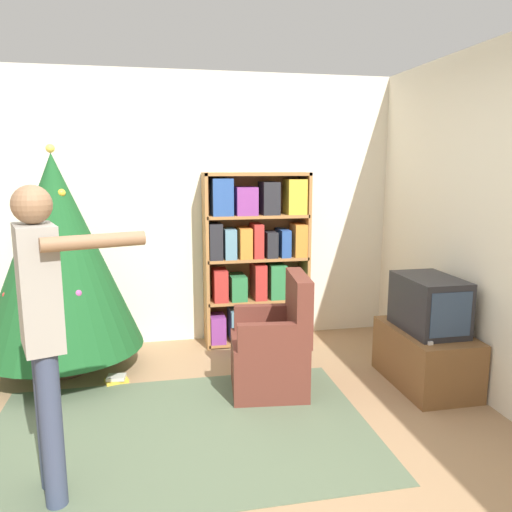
# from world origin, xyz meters

# --- Properties ---
(ground_plane) EXTENTS (14.00, 14.00, 0.00)m
(ground_plane) POSITION_xyz_m (0.00, 0.00, 0.00)
(ground_plane) COLOR #9E7A56
(wall_back) EXTENTS (8.00, 0.10, 2.60)m
(wall_back) POSITION_xyz_m (0.00, 2.20, 1.30)
(wall_back) COLOR silver
(wall_back) RESTS_ON ground_plane
(area_rug) EXTENTS (2.50, 1.66, 0.01)m
(area_rug) POSITION_xyz_m (-0.26, 0.36, 0.00)
(area_rug) COLOR #56664C
(area_rug) RESTS_ON ground_plane
(bookshelf) EXTENTS (1.01, 0.33, 1.66)m
(bookshelf) POSITION_xyz_m (0.57, 1.95, 0.84)
(bookshelf) COLOR #A8703D
(bookshelf) RESTS_ON ground_plane
(tv_stand) EXTENTS (0.51, 0.85, 0.45)m
(tv_stand) POSITION_xyz_m (1.69, 0.72, 0.23)
(tv_stand) COLOR brown
(tv_stand) RESTS_ON ground_plane
(television) EXTENTS (0.39, 0.60, 0.43)m
(television) POSITION_xyz_m (1.69, 0.72, 0.67)
(television) COLOR #28282D
(television) RESTS_ON tv_stand
(game_remote) EXTENTS (0.04, 0.12, 0.02)m
(game_remote) POSITION_xyz_m (1.54, 0.46, 0.46)
(game_remote) COLOR white
(game_remote) RESTS_ON tv_stand
(christmas_tree) EXTENTS (1.31, 1.31, 1.90)m
(christmas_tree) POSITION_xyz_m (-1.17, 1.55, 1.02)
(christmas_tree) COLOR #4C3323
(christmas_tree) RESTS_ON ground_plane
(armchair) EXTENTS (0.63, 0.62, 0.92)m
(armchair) POSITION_xyz_m (0.48, 0.85, 0.32)
(armchair) COLOR brown
(armchair) RESTS_ON ground_plane
(standing_person) EXTENTS (0.71, 0.45, 1.64)m
(standing_person) POSITION_xyz_m (-0.95, -0.14, 0.97)
(standing_person) COLOR #38425B
(standing_person) RESTS_ON ground_plane
(book_pile_near_tree) EXTENTS (0.20, 0.16, 0.05)m
(book_pile_near_tree) POSITION_xyz_m (-0.73, 1.24, 0.03)
(book_pile_near_tree) COLOR gold
(book_pile_near_tree) RESTS_ON ground_plane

